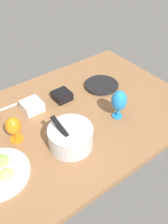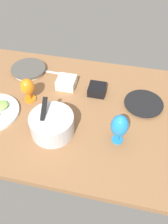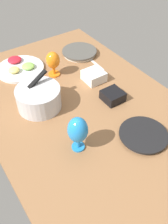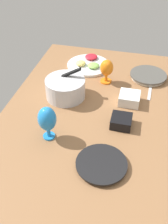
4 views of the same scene
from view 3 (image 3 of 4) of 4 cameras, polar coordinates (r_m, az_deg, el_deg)
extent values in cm
cube|color=#8C603D|center=(142.13, -0.90, 1.25)|extent=(160.00, 104.00, 4.00)
cylinder|color=#4C4C51|center=(126.73, 13.50, -5.35)|extent=(22.38, 22.38, 1.47)
cylinder|color=black|center=(125.86, 13.58, -5.00)|extent=(24.32, 24.32, 0.88)
cylinder|color=silver|center=(183.96, -1.07, 13.45)|extent=(22.89, 22.89, 1.92)
cylinder|color=#4E4C47|center=(183.18, -1.07, 13.86)|extent=(24.89, 24.89, 1.15)
cylinder|color=silver|center=(137.65, -10.40, 3.20)|extent=(24.43, 24.43, 12.19)
cylinder|color=white|center=(135.33, -10.60, 4.38)|extent=(21.98, 21.98, 2.19)
cube|color=black|center=(136.30, -11.60, 6.48)|extent=(4.57, 17.98, 10.23)
cylinder|color=silver|center=(172.44, -14.50, 9.64)|extent=(31.24, 31.24, 1.80)
ellipsoid|color=red|center=(178.63, -15.74, 11.54)|extent=(9.42, 9.42, 2.70)
ellipsoid|color=#F9E072|center=(167.74, -15.88, 9.32)|extent=(7.12, 7.12, 3.22)
ellipsoid|color=#8CC659|center=(169.57, -12.76, 10.29)|extent=(8.44, 8.44, 2.79)
cylinder|color=#2386D8|center=(119.27, -1.35, -8.00)|extent=(6.30, 6.30, 1.00)
cylinder|color=#2386D8|center=(117.05, -1.37, -7.15)|extent=(2.00, 2.00, 4.66)
ellipsoid|color=#2386D8|center=(110.08, -1.45, -4.16)|extent=(9.49, 9.49, 13.63)
cylinder|color=orange|center=(164.17, -6.88, 8.74)|extent=(7.62, 7.62, 1.00)
cylinder|color=orange|center=(162.64, -6.96, 9.52)|extent=(2.00, 2.00, 4.39)
ellipsoid|color=orange|center=(158.46, -7.20, 11.80)|extent=(8.79, 8.79, 10.95)
cube|color=black|center=(142.75, 6.65, 3.72)|extent=(11.22, 11.22, 5.65)
cube|color=tan|center=(141.60, 6.71, 4.27)|extent=(9.20, 9.20, 1.81)
cube|color=white|center=(156.59, 2.29, 8.30)|extent=(12.22, 12.22, 6.32)
cube|color=#F9E072|center=(155.42, 2.31, 8.90)|extent=(10.02, 10.02, 2.02)
cube|color=silver|center=(173.55, 2.72, 11.09)|extent=(18.05, 2.35, 0.60)
camera|label=1|loc=(1.53, -60.56, 29.72)|focal=39.45mm
camera|label=2|loc=(0.76, -80.11, 23.01)|focal=38.17mm
camera|label=4|loc=(0.85, 81.94, 12.05)|focal=42.44mm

